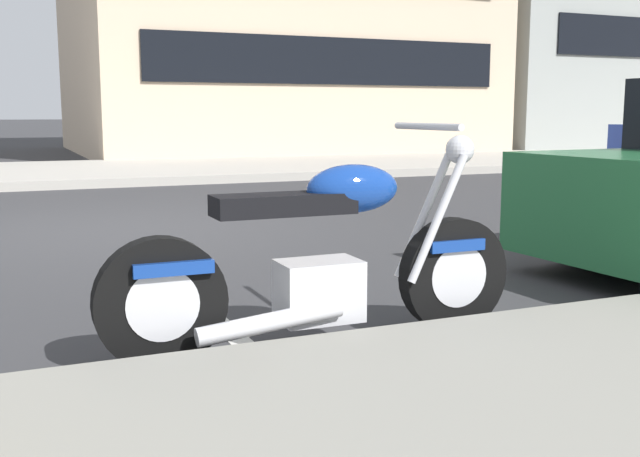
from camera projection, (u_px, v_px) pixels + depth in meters
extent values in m
plane|color=#333335|center=(120.00, 230.00, 7.47)|extent=(260.00, 260.00, 0.00)
cube|color=#ADA89E|center=(579.00, 157.00, 18.38)|extent=(120.00, 5.00, 0.14)
cube|color=silver|center=(227.00, 329.00, 4.05)|extent=(0.12, 2.20, 0.01)
cylinder|color=black|center=(453.00, 274.00, 4.00)|extent=(0.61, 0.11, 0.60)
cylinder|color=silver|center=(453.00, 274.00, 4.00)|extent=(0.33, 0.12, 0.33)
cylinder|color=black|center=(161.00, 303.00, 3.40)|extent=(0.61, 0.11, 0.60)
cylinder|color=silver|center=(161.00, 303.00, 3.40)|extent=(0.33, 0.12, 0.33)
cube|color=silver|center=(319.00, 290.00, 3.71)|extent=(0.40, 0.26, 0.30)
cube|color=black|center=(284.00, 204.00, 3.57)|extent=(0.68, 0.22, 0.10)
ellipsoid|color=navy|center=(353.00, 189.00, 3.70)|extent=(0.48, 0.24, 0.24)
cube|color=navy|center=(171.00, 266.00, 3.40)|extent=(0.36, 0.18, 0.06)
cube|color=navy|center=(451.00, 244.00, 3.97)|extent=(0.32, 0.16, 0.06)
cylinder|color=silver|center=(424.00, 215.00, 3.96)|extent=(0.34, 0.05, 0.65)
cylinder|color=silver|center=(438.00, 219.00, 3.83)|extent=(0.34, 0.05, 0.65)
cylinder|color=silver|center=(427.00, 126.00, 3.81)|extent=(0.04, 0.62, 0.04)
sphere|color=silver|center=(460.00, 149.00, 3.91)|extent=(0.15, 0.15, 0.15)
cylinder|color=silver|center=(271.00, 322.00, 3.48)|extent=(0.71, 0.09, 0.16)
cylinder|color=black|center=(586.00, 223.00, 5.81)|extent=(0.63, 0.25, 0.62)
cylinder|color=black|center=(637.00, 153.00, 16.08)|extent=(0.62, 0.23, 0.62)
cube|color=black|center=(332.00, 61.00, 17.90)|extent=(8.99, 0.06, 1.10)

